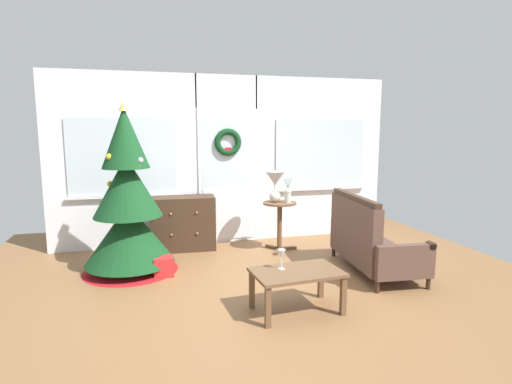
{
  "coord_description": "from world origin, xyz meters",
  "views": [
    {
      "loc": [
        -1.21,
        -4.13,
        1.74
      ],
      "look_at": [
        0.05,
        0.55,
        1.0
      ],
      "focal_mm": 28.86,
      "sensor_mm": 36.0,
      "label": 1
    }
  ],
  "objects_px": {
    "table_lamp": "(275,182)",
    "flower_vase": "(288,195)",
    "side_table": "(280,216)",
    "coffee_table": "(297,277)",
    "wine_glass": "(282,255)",
    "settee_sofa": "(368,242)",
    "christmas_tree": "(128,210)",
    "gift_box": "(164,266)",
    "dresser_cabinet": "(184,223)"
  },
  "relations": [
    {
      "from": "table_lamp",
      "to": "flower_vase",
      "type": "relative_size",
      "value": 1.26
    },
    {
      "from": "table_lamp",
      "to": "side_table",
      "type": "bearing_deg",
      "value": -33.69
    },
    {
      "from": "flower_vase",
      "to": "coffee_table",
      "type": "height_order",
      "value": "flower_vase"
    },
    {
      "from": "flower_vase",
      "to": "wine_glass",
      "type": "bearing_deg",
      "value": -111.06
    },
    {
      "from": "settee_sofa",
      "to": "christmas_tree",
      "type": "bearing_deg",
      "value": 164.47
    },
    {
      "from": "christmas_tree",
      "to": "table_lamp",
      "type": "xyz_separation_m",
      "value": [
        2.0,
        0.39,
        0.23
      ]
    },
    {
      "from": "flower_vase",
      "to": "coffee_table",
      "type": "relative_size",
      "value": 0.4
    },
    {
      "from": "coffee_table",
      "to": "gift_box",
      "type": "distance_m",
      "value": 1.8
    },
    {
      "from": "christmas_tree",
      "to": "flower_vase",
      "type": "xyz_separation_m",
      "value": [
        2.16,
        0.29,
        0.06
      ]
    },
    {
      "from": "settee_sofa",
      "to": "gift_box",
      "type": "distance_m",
      "value": 2.51
    },
    {
      "from": "christmas_tree",
      "to": "side_table",
      "type": "distance_m",
      "value": 2.11
    },
    {
      "from": "dresser_cabinet",
      "to": "settee_sofa",
      "type": "xyz_separation_m",
      "value": [
        2.11,
        -1.55,
        -0.01
      ]
    },
    {
      "from": "coffee_table",
      "to": "table_lamp",
      "type": "bearing_deg",
      "value": 78.29
    },
    {
      "from": "dresser_cabinet",
      "to": "table_lamp",
      "type": "relative_size",
      "value": 2.09
    },
    {
      "from": "table_lamp",
      "to": "gift_box",
      "type": "relative_size",
      "value": 1.9
    },
    {
      "from": "christmas_tree",
      "to": "wine_glass",
      "type": "height_order",
      "value": "christmas_tree"
    },
    {
      "from": "settee_sofa",
      "to": "coffee_table",
      "type": "relative_size",
      "value": 1.7
    },
    {
      "from": "side_table",
      "to": "dresser_cabinet",
      "type": "bearing_deg",
      "value": 162.46
    },
    {
      "from": "flower_vase",
      "to": "side_table",
      "type": "bearing_deg",
      "value": 149.04
    },
    {
      "from": "dresser_cabinet",
      "to": "table_lamp",
      "type": "height_order",
      "value": "table_lamp"
    },
    {
      "from": "christmas_tree",
      "to": "side_table",
      "type": "xyz_separation_m",
      "value": [
        2.06,
        0.35,
        -0.27
      ]
    },
    {
      "from": "table_lamp",
      "to": "coffee_table",
      "type": "xyz_separation_m",
      "value": [
        -0.42,
        -2.01,
        -0.65
      ]
    },
    {
      "from": "flower_vase",
      "to": "wine_glass",
      "type": "xyz_separation_m",
      "value": [
        -0.7,
        -1.83,
        -0.28
      ]
    },
    {
      "from": "christmas_tree",
      "to": "dresser_cabinet",
      "type": "distance_m",
      "value": 1.12
    },
    {
      "from": "settee_sofa",
      "to": "table_lamp",
      "type": "bearing_deg",
      "value": 125.39
    },
    {
      "from": "side_table",
      "to": "flower_vase",
      "type": "xyz_separation_m",
      "value": [
        0.1,
        -0.06,
        0.32
      ]
    },
    {
      "from": "coffee_table",
      "to": "settee_sofa",
      "type": "bearing_deg",
      "value": 33.84
    },
    {
      "from": "coffee_table",
      "to": "gift_box",
      "type": "relative_size",
      "value": 3.8
    },
    {
      "from": "table_lamp",
      "to": "settee_sofa",
      "type": "bearing_deg",
      "value": -54.61
    },
    {
      "from": "table_lamp",
      "to": "gift_box",
      "type": "distance_m",
      "value": 1.96
    },
    {
      "from": "table_lamp",
      "to": "coffee_table",
      "type": "bearing_deg",
      "value": -101.71
    },
    {
      "from": "dresser_cabinet",
      "to": "flower_vase",
      "type": "distance_m",
      "value": 1.57
    },
    {
      "from": "coffee_table",
      "to": "wine_glass",
      "type": "bearing_deg",
      "value": 146.54
    },
    {
      "from": "wine_glass",
      "to": "gift_box",
      "type": "bearing_deg",
      "value": 130.62
    },
    {
      "from": "christmas_tree",
      "to": "dresser_cabinet",
      "type": "xyz_separation_m",
      "value": [
        0.73,
        0.77,
        -0.38
      ]
    },
    {
      "from": "side_table",
      "to": "christmas_tree",
      "type": "bearing_deg",
      "value": -170.48
    },
    {
      "from": "christmas_tree",
      "to": "dresser_cabinet",
      "type": "relative_size",
      "value": 2.26
    },
    {
      "from": "table_lamp",
      "to": "coffee_table",
      "type": "height_order",
      "value": "table_lamp"
    },
    {
      "from": "christmas_tree",
      "to": "side_table",
      "type": "bearing_deg",
      "value": 9.52
    },
    {
      "from": "table_lamp",
      "to": "wine_glass",
      "type": "xyz_separation_m",
      "value": [
        -0.54,
        -1.93,
        -0.45
      ]
    },
    {
      "from": "settee_sofa",
      "to": "wine_glass",
      "type": "height_order",
      "value": "settee_sofa"
    },
    {
      "from": "coffee_table",
      "to": "side_table",
      "type": "bearing_deg",
      "value": 76.4
    },
    {
      "from": "side_table",
      "to": "gift_box",
      "type": "height_order",
      "value": "side_table"
    },
    {
      "from": "wine_glass",
      "to": "table_lamp",
      "type": "bearing_deg",
      "value": 74.25
    },
    {
      "from": "flower_vase",
      "to": "coffee_table",
      "type": "distance_m",
      "value": 2.05
    },
    {
      "from": "side_table",
      "to": "coffee_table",
      "type": "xyz_separation_m",
      "value": [
        -0.48,
        -1.97,
        -0.16
      ]
    },
    {
      "from": "settee_sofa",
      "to": "table_lamp",
      "type": "height_order",
      "value": "table_lamp"
    },
    {
      "from": "side_table",
      "to": "wine_glass",
      "type": "relative_size",
      "value": 3.63
    },
    {
      "from": "dresser_cabinet",
      "to": "wine_glass",
      "type": "height_order",
      "value": "dresser_cabinet"
    },
    {
      "from": "settee_sofa",
      "to": "coffee_table",
      "type": "distance_m",
      "value": 1.51
    }
  ]
}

